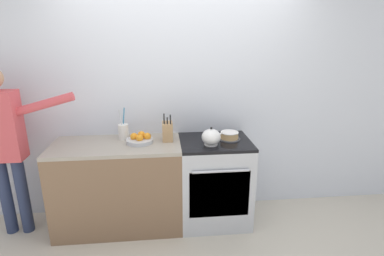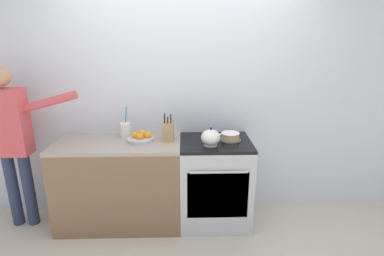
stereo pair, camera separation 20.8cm
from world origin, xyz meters
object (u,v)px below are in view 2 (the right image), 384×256
at_px(stove_range, 215,182).
at_px(layer_cake, 230,137).
at_px(tea_kettle, 211,138).
at_px(fruit_bowl, 141,138).
at_px(person_baker, 12,135).
at_px(utensil_crock, 125,130).
at_px(knife_block, 168,131).

height_order(stove_range, layer_cake, layer_cake).
distance_m(stove_range, tea_kettle, 0.55).
distance_m(stove_range, layer_cake, 0.51).
bearing_deg(stove_range, layer_cake, 9.59).
height_order(tea_kettle, fruit_bowl, tea_kettle).
xyz_separation_m(layer_cake, person_baker, (-2.15, -0.04, 0.05)).
height_order(stove_range, person_baker, person_baker).
xyz_separation_m(fruit_bowl, person_baker, (-1.25, -0.04, 0.05)).
xyz_separation_m(tea_kettle, fruit_bowl, (-0.69, 0.14, -0.04)).
xyz_separation_m(stove_range, tea_kettle, (-0.06, -0.11, 0.53)).
bearing_deg(fruit_bowl, stove_range, -1.86).
distance_m(layer_cake, tea_kettle, 0.26).
distance_m(stove_range, person_baker, 2.07).
distance_m(layer_cake, utensil_crock, 1.09).
xyz_separation_m(tea_kettle, person_baker, (-1.94, 0.10, 0.01)).
bearing_deg(fruit_bowl, layer_cake, 0.07).
bearing_deg(fruit_bowl, knife_block, 8.65).
height_order(layer_cake, person_baker, person_baker).
bearing_deg(tea_kettle, layer_cake, 33.32).
relative_size(layer_cake, utensil_crock, 0.69).
relative_size(knife_block, person_baker, 0.17).
bearing_deg(knife_block, tea_kettle, -23.17).
xyz_separation_m(stove_range, fruit_bowl, (-0.75, 0.02, 0.49)).
relative_size(fruit_bowl, person_baker, 0.16).
height_order(fruit_bowl, person_baker, person_baker).
bearing_deg(stove_range, person_baker, -179.58).
relative_size(layer_cake, knife_block, 0.80).
relative_size(knife_block, utensil_crock, 0.86).
distance_m(fruit_bowl, person_baker, 1.25).
bearing_deg(utensil_crock, knife_block, -10.61).
xyz_separation_m(layer_cake, fruit_bowl, (-0.90, -0.00, -0.00)).
bearing_deg(tea_kettle, utensil_crock, 163.11).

